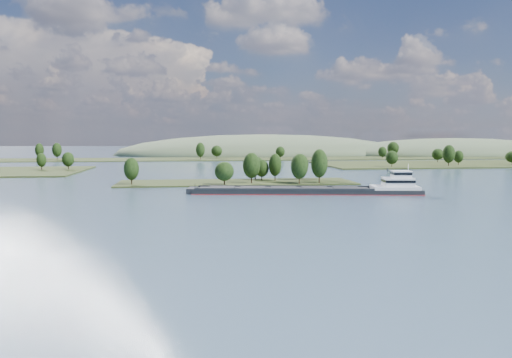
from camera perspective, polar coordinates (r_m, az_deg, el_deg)
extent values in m
plane|color=#394C63|center=(154.03, -0.17, -2.55)|extent=(1800.00, 1800.00, 0.00)
cube|color=#263015|center=(213.32, -2.22, -0.47)|extent=(100.00, 30.00, 1.20)
cylinder|color=black|center=(205.02, 4.97, 0.02)|extent=(0.50, 0.50, 3.96)
ellipsoid|color=black|center=(204.65, 4.98, 1.43)|extent=(7.17, 7.17, 10.17)
cylinder|color=black|center=(225.43, -0.08, 0.41)|extent=(0.50, 0.50, 3.38)
ellipsoid|color=black|center=(225.13, -0.08, 1.50)|extent=(8.65, 8.65, 8.69)
cylinder|color=black|center=(206.58, -0.52, 0.10)|extent=(0.50, 0.50, 4.14)
ellipsoid|color=black|center=(206.20, -0.52, 1.56)|extent=(7.30, 7.30, 10.64)
cylinder|color=black|center=(219.56, 0.67, 0.24)|extent=(0.50, 0.50, 3.02)
ellipsoid|color=black|center=(219.28, 0.67, 1.24)|extent=(6.12, 6.12, 7.77)
cylinder|color=black|center=(200.19, -3.64, -0.22)|extent=(0.50, 0.50, 3.03)
ellipsoid|color=black|center=(199.89, -3.65, 0.88)|extent=(7.77, 7.77, 7.79)
cylinder|color=black|center=(207.11, -14.03, -0.11)|extent=(0.50, 0.50, 3.55)
ellipsoid|color=black|center=(206.77, -14.06, 1.13)|extent=(6.10, 6.10, 9.12)
cylinder|color=black|center=(218.60, 2.19, 0.33)|extent=(0.50, 0.50, 3.87)
ellipsoid|color=black|center=(218.26, 2.19, 1.62)|extent=(5.72, 5.72, 9.95)
cylinder|color=black|center=(224.52, 7.23, 0.48)|extent=(0.50, 0.50, 4.34)
ellipsoid|color=black|center=(224.16, 7.25, 1.88)|extent=(6.77, 6.77, 11.16)
cylinder|color=black|center=(208.17, 7.24, 0.17)|extent=(0.50, 0.50, 4.63)
ellipsoid|color=black|center=(207.77, 7.25, 1.79)|extent=(6.99, 6.99, 11.90)
cylinder|color=black|center=(222.67, 5.00, 0.39)|extent=(0.50, 0.50, 3.82)
ellipsoid|color=black|center=(222.34, 5.01, 1.64)|extent=(7.99, 7.99, 9.83)
cylinder|color=black|center=(309.03, -20.65, 1.35)|extent=(0.50, 0.50, 3.29)
ellipsoid|color=black|center=(308.82, -20.68, 2.12)|extent=(6.92, 6.92, 8.47)
cylinder|color=black|center=(312.26, -23.29, 1.28)|extent=(0.50, 0.50, 3.15)
ellipsoid|color=black|center=(312.06, -23.32, 2.02)|extent=(5.52, 5.52, 8.11)
cylinder|color=black|center=(325.05, 15.26, 1.65)|extent=(0.50, 0.50, 3.32)
ellipsoid|color=black|center=(324.85, 15.28, 2.39)|extent=(7.70, 7.70, 8.53)
cylinder|color=black|center=(377.08, 27.23, 1.69)|extent=(0.50, 0.50, 3.03)
ellipsoid|color=black|center=(376.92, 27.26, 2.27)|extent=(8.99, 8.99, 7.78)
cylinder|color=black|center=(341.68, 21.15, 1.74)|extent=(0.50, 0.50, 4.50)
ellipsoid|color=black|center=(341.44, 21.17, 2.70)|extent=(7.79, 7.79, 11.57)
cylinder|color=black|center=(357.96, 22.12, 1.74)|extent=(0.50, 0.50, 3.22)
ellipsoid|color=black|center=(357.78, 22.14, 2.39)|extent=(6.39, 6.39, 8.27)
cylinder|color=black|center=(392.99, 20.04, 2.06)|extent=(0.50, 0.50, 3.28)
ellipsoid|color=black|center=(392.82, 20.06, 2.67)|extent=(8.54, 8.54, 8.42)
cube|color=#263015|center=(432.39, -4.90, 2.25)|extent=(900.00, 60.00, 1.20)
cylinder|color=black|center=(448.73, -23.49, 2.32)|extent=(0.50, 0.50, 4.46)
ellipsoid|color=black|center=(448.54, -23.51, 3.04)|extent=(7.01, 7.01, 11.48)
cylinder|color=black|center=(442.70, 14.23, 2.48)|extent=(0.50, 0.50, 3.42)
ellipsoid|color=black|center=(442.55, 14.25, 3.04)|extent=(7.29, 7.29, 8.78)
cylinder|color=black|center=(436.48, -4.51, 2.60)|extent=(0.50, 0.50, 3.71)
ellipsoid|color=black|center=(436.32, -4.51, 3.22)|extent=(9.56, 9.56, 9.55)
cylinder|color=black|center=(487.18, 15.39, 2.74)|extent=(0.50, 0.50, 4.66)
ellipsoid|color=black|center=(487.01, 15.40, 3.43)|extent=(10.89, 10.89, 11.99)
cylinder|color=black|center=(442.21, -21.77, 2.35)|extent=(0.50, 0.50, 4.58)
ellipsoid|color=black|center=(442.02, -21.80, 3.11)|extent=(7.71, 7.71, 11.77)
cylinder|color=black|center=(427.08, 2.79, 2.55)|extent=(0.50, 0.50, 3.51)
ellipsoid|color=black|center=(426.91, 2.79, 3.14)|extent=(7.97, 7.97, 9.02)
cylinder|color=black|center=(413.28, -6.37, 2.52)|extent=(0.50, 0.50, 4.68)
ellipsoid|color=black|center=(413.08, -6.38, 3.35)|extent=(7.38, 7.38, 12.04)
ellipsoid|color=#48593D|center=(574.42, 21.66, 2.58)|extent=(260.00, 140.00, 36.00)
ellipsoid|color=#48593D|center=(537.76, 1.02, 2.79)|extent=(320.00, 160.00, 44.00)
cube|color=black|center=(175.55, 5.77, -1.49)|extent=(79.91, 22.70, 2.18)
cube|color=#9D1114|center=(175.60, 5.77, -1.63)|extent=(80.14, 22.93, 0.25)
cube|color=black|center=(179.88, 3.15, -0.87)|extent=(60.75, 10.40, 0.79)
cube|color=black|center=(170.21, 3.22, -1.20)|extent=(60.75, 10.40, 0.79)
cube|color=black|center=(175.06, 3.18, -1.08)|extent=(60.18, 18.49, 0.30)
cube|color=black|center=(175.89, -3.94, -0.96)|extent=(10.13, 9.48, 0.35)
cube|color=black|center=(175.12, -0.39, -0.98)|extent=(10.13, 9.48, 0.35)
cube|color=black|center=(175.03, 3.18, -0.99)|extent=(10.13, 9.48, 0.35)
cube|color=black|center=(175.62, 6.74, -0.99)|extent=(10.13, 9.48, 0.35)
cube|color=black|center=(176.87, 10.27, -1.00)|extent=(10.13, 9.48, 0.35)
cube|color=black|center=(177.37, -7.29, -1.31)|extent=(4.39, 9.29, 1.98)
cylinder|color=black|center=(177.07, -6.98, -0.87)|extent=(0.27, 0.27, 2.18)
cube|color=white|center=(180.09, 15.59, -0.95)|extent=(17.21, 11.98, 1.19)
cube|color=white|center=(180.15, 15.91, -0.32)|extent=(11.08, 9.44, 2.98)
cube|color=black|center=(180.11, 15.91, -0.19)|extent=(11.31, 9.67, 0.89)
cube|color=white|center=(180.18, 16.23, 0.50)|extent=(6.84, 6.84, 2.18)
cube|color=black|center=(180.15, 16.23, 0.62)|extent=(7.07, 7.07, 0.79)
cube|color=white|center=(180.10, 16.24, 0.88)|extent=(7.30, 7.30, 0.20)
cylinder|color=white|center=(180.65, 17.01, 1.25)|extent=(0.23, 0.23, 2.58)
cylinder|color=black|center=(182.03, 14.80, 1.01)|extent=(0.57, 0.57, 1.19)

